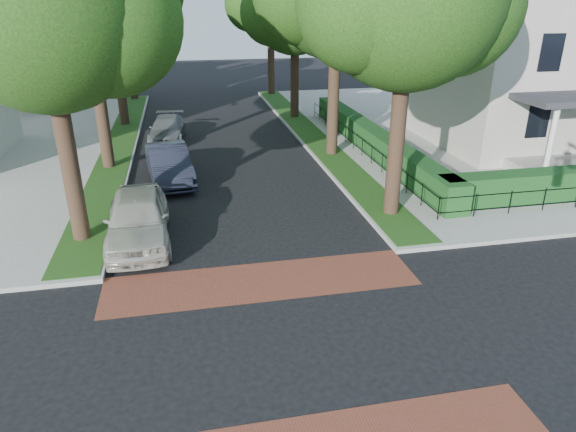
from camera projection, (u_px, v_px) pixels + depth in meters
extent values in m
plane|color=black|center=(283.00, 350.00, 12.01)|extent=(120.00, 120.00, 0.00)
cube|color=gray|center=(525.00, 125.00, 32.68)|extent=(30.00, 30.00, 0.15)
cube|color=brown|center=(262.00, 281.00, 14.89)|extent=(9.00, 2.20, 0.01)
cube|color=#1A3F12|center=(311.00, 134.00, 30.13)|extent=(1.60, 29.80, 0.02)
cube|color=#1A3F12|center=(120.00, 144.00, 28.14)|extent=(1.60, 29.80, 0.02)
cylinder|color=black|center=(399.00, 115.00, 17.82)|extent=(0.56, 0.56, 7.35)
sphere|color=#17350E|center=(452.00, 6.00, 17.02)|extent=(4.65, 4.65, 4.65)
sphere|color=#17350E|center=(364.00, 3.00, 15.93)|extent=(4.34, 4.34, 4.34)
cylinder|color=black|center=(334.00, 77.00, 24.94)|extent=(0.56, 0.56, 7.70)
cylinder|color=black|center=(295.00, 65.00, 33.25)|extent=(0.56, 0.56, 6.65)
sphere|color=#17350E|center=(295.00, 7.00, 31.86)|extent=(5.80, 5.80, 5.80)
sphere|color=#17350E|center=(318.00, 14.00, 32.58)|extent=(4.35, 4.35, 4.35)
sphere|color=#17350E|center=(273.00, 12.00, 31.53)|extent=(4.06, 4.06, 4.06)
cylinder|color=black|center=(271.00, 49.00, 41.28)|extent=(0.56, 0.56, 7.00)
sphere|color=#17350E|center=(270.00, 0.00, 39.82)|extent=(6.00, 6.00, 6.00)
sphere|color=#17350E|center=(290.00, 5.00, 40.55)|extent=(4.50, 4.50, 4.50)
sphere|color=#17350E|center=(252.00, 4.00, 39.48)|extent=(4.20, 4.20, 4.20)
cylinder|color=black|center=(65.00, 136.00, 15.85)|extent=(0.56, 0.56, 7.00)
sphere|color=#17350E|center=(42.00, 7.00, 14.39)|extent=(6.00, 6.00, 6.00)
sphere|color=#17350E|center=(106.00, 21.00, 15.12)|extent=(4.50, 4.50, 4.50)
cylinder|color=black|center=(97.00, 80.00, 22.84)|extent=(0.56, 0.56, 8.05)
cylinder|color=black|center=(118.00, 68.00, 31.18)|extent=(0.56, 0.56, 6.86)
sphere|color=#17350E|center=(110.00, 4.00, 29.74)|extent=(5.60, 5.60, 5.60)
sphere|color=#17350E|center=(139.00, 11.00, 30.46)|extent=(4.20, 4.20, 4.20)
sphere|color=#17350E|center=(85.00, 9.00, 29.42)|extent=(3.92, 3.92, 3.92)
cylinder|color=black|center=(129.00, 51.00, 39.22)|extent=(0.56, 0.56, 7.14)
sphere|color=#17350E|center=(148.00, 4.00, 38.47)|extent=(4.65, 4.65, 4.65)
sphere|color=#17350E|center=(101.00, 2.00, 37.38)|extent=(4.34, 4.34, 4.34)
cube|color=#153D18|center=(373.00, 140.00, 26.64)|extent=(1.00, 18.00, 1.20)
cube|color=#B5B0A2|center=(540.00, 65.00, 28.00)|extent=(12.00, 10.00, 8.00)
cylinder|color=white|center=(551.00, 141.00, 21.64)|extent=(0.24, 0.24, 3.00)
imported|color=#B3B0A1|center=(138.00, 218.00, 16.97)|extent=(2.20, 5.10, 1.71)
imported|color=#1F212E|center=(169.00, 164.00, 22.62)|extent=(2.31, 5.03, 1.60)
imported|color=slate|center=(167.00, 129.00, 29.09)|extent=(2.24, 4.73, 1.33)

